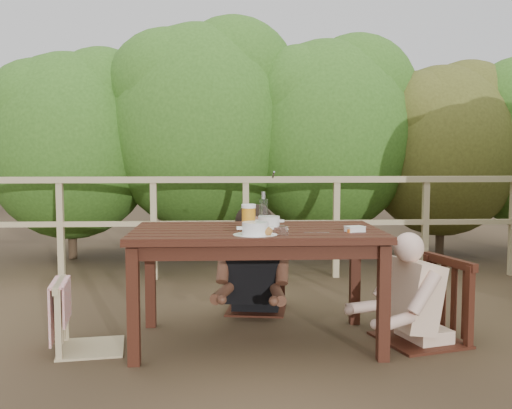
{
  "coord_description": "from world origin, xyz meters",
  "views": [
    {
      "loc": [
        -0.2,
        -3.74,
        1.22
      ],
      "look_at": [
        0.0,
        0.05,
        0.9
      ],
      "focal_mm": 41.19,
      "sensor_mm": 36.0,
      "label": 1
    }
  ],
  "objects_px": {
    "chair_left": "(90,284)",
    "bottle": "(264,210)",
    "soup_far": "(269,222)",
    "beer_glass": "(249,218)",
    "soup_near": "(255,229)",
    "chair_right": "(421,264)",
    "table": "(256,287)",
    "butter_tub": "(355,230)",
    "diner_right": "(426,251)",
    "tumbler": "(284,232)",
    "bread_roll": "(263,231)",
    "chair_far": "(256,254)",
    "woman": "(256,229)"
  },
  "relations": [
    {
      "from": "table",
      "to": "chair_left",
      "type": "relative_size",
      "value": 1.89
    },
    {
      "from": "soup_near",
      "to": "bread_roll",
      "type": "height_order",
      "value": "soup_near"
    },
    {
      "from": "diner_right",
      "to": "soup_near",
      "type": "distance_m",
      "value": 1.16
    },
    {
      "from": "diner_right",
      "to": "tumbler",
      "type": "distance_m",
      "value": 1.01
    },
    {
      "from": "chair_left",
      "to": "chair_far",
      "type": "xyz_separation_m",
      "value": [
        1.09,
        0.87,
        0.03
      ]
    },
    {
      "from": "table",
      "to": "bottle",
      "type": "distance_m",
      "value": 0.51
    },
    {
      "from": "woman",
      "to": "butter_tub",
      "type": "height_order",
      "value": "woman"
    },
    {
      "from": "table",
      "to": "chair_right",
      "type": "bearing_deg",
      "value": -1.87
    },
    {
      "from": "table",
      "to": "tumbler",
      "type": "bearing_deg",
      "value": -64.89
    },
    {
      "from": "beer_glass",
      "to": "diner_right",
      "type": "bearing_deg",
      "value": -0.81
    },
    {
      "from": "chair_far",
      "to": "diner_right",
      "type": "height_order",
      "value": "diner_right"
    },
    {
      "from": "soup_far",
      "to": "bread_roll",
      "type": "xyz_separation_m",
      "value": [
        -0.07,
        -0.42,
        -0.01
      ]
    },
    {
      "from": "diner_right",
      "to": "soup_far",
      "type": "bearing_deg",
      "value": 63.87
    },
    {
      "from": "chair_far",
      "to": "beer_glass",
      "type": "relative_size",
      "value": 5.13
    },
    {
      "from": "diner_right",
      "to": "beer_glass",
      "type": "height_order",
      "value": "diner_right"
    },
    {
      "from": "woman",
      "to": "tumbler",
      "type": "bearing_deg",
      "value": 104.15
    },
    {
      "from": "chair_left",
      "to": "bottle",
      "type": "relative_size",
      "value": 3.39
    },
    {
      "from": "soup_near",
      "to": "bottle",
      "type": "bearing_deg",
      "value": 79.45
    },
    {
      "from": "tumbler",
      "to": "chair_far",
      "type": "bearing_deg",
      "value": 95.43
    },
    {
      "from": "table",
      "to": "beer_glass",
      "type": "bearing_deg",
      "value": -159.85
    },
    {
      "from": "chair_right",
      "to": "woman",
      "type": "xyz_separation_m",
      "value": [
        -1.03,
        0.84,
        0.13
      ]
    },
    {
      "from": "chair_left",
      "to": "chair_right",
      "type": "relative_size",
      "value": 0.81
    },
    {
      "from": "beer_glass",
      "to": "bottle",
      "type": "relative_size",
      "value": 0.71
    },
    {
      "from": "beer_glass",
      "to": "woman",
      "type": "bearing_deg",
      "value": 83.67
    },
    {
      "from": "diner_right",
      "to": "beer_glass",
      "type": "distance_m",
      "value": 1.17
    },
    {
      "from": "soup_far",
      "to": "butter_tub",
      "type": "distance_m",
      "value": 0.6
    },
    {
      "from": "chair_far",
      "to": "woman",
      "type": "relative_size",
      "value": 0.7
    },
    {
      "from": "bottle",
      "to": "woman",
      "type": "bearing_deg",
      "value": 91.23
    },
    {
      "from": "diner_right",
      "to": "soup_far",
      "type": "xyz_separation_m",
      "value": [
        -1.01,
        0.18,
        0.18
      ]
    },
    {
      "from": "soup_far",
      "to": "beer_glass",
      "type": "xyz_separation_m",
      "value": [
        -0.14,
        -0.16,
        0.05
      ]
    },
    {
      "from": "chair_right",
      "to": "woman",
      "type": "height_order",
      "value": "woman"
    },
    {
      "from": "chair_far",
      "to": "beer_glass",
      "type": "height_order",
      "value": "beer_glass"
    },
    {
      "from": "bottle",
      "to": "chair_right",
      "type": "bearing_deg",
      "value": -9.97
    },
    {
      "from": "tumbler",
      "to": "chair_left",
      "type": "bearing_deg",
      "value": 169.21
    },
    {
      "from": "diner_right",
      "to": "tumbler",
      "type": "height_order",
      "value": "diner_right"
    },
    {
      "from": "table",
      "to": "chair_left",
      "type": "bearing_deg",
      "value": -175.51
    },
    {
      "from": "soup_far",
      "to": "tumbler",
      "type": "bearing_deg",
      "value": -83.15
    },
    {
      "from": "soup_far",
      "to": "beer_glass",
      "type": "bearing_deg",
      "value": -131.6
    },
    {
      "from": "chair_far",
      "to": "soup_far",
      "type": "relative_size",
      "value": 3.69
    },
    {
      "from": "bread_roll",
      "to": "bottle",
      "type": "bearing_deg",
      "value": 85.68
    },
    {
      "from": "bottle",
      "to": "soup_far",
      "type": "bearing_deg",
      "value": -3.92
    },
    {
      "from": "chair_right",
      "to": "bottle",
      "type": "bearing_deg",
      "value": -116.2
    },
    {
      "from": "soup_near",
      "to": "soup_far",
      "type": "height_order",
      "value": "soup_near"
    },
    {
      "from": "soup_near",
      "to": "bread_roll",
      "type": "bearing_deg",
      "value": -17.4
    },
    {
      "from": "chair_left",
      "to": "butter_tub",
      "type": "height_order",
      "value": "chair_left"
    },
    {
      "from": "soup_near",
      "to": "chair_right",
      "type": "bearing_deg",
      "value": 11.75
    },
    {
      "from": "chair_left",
      "to": "bottle",
      "type": "distance_m",
      "value": 1.21
    },
    {
      "from": "diner_right",
      "to": "butter_tub",
      "type": "height_order",
      "value": "diner_right"
    },
    {
      "from": "butter_tub",
      "to": "diner_right",
      "type": "bearing_deg",
      "value": -2.69
    },
    {
      "from": "diner_right",
      "to": "soup_near",
      "type": "height_order",
      "value": "diner_right"
    }
  ]
}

